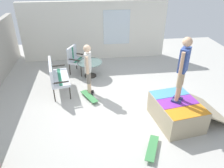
{
  "coord_description": "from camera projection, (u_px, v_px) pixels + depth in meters",
  "views": [
    {
      "loc": [
        -5.06,
        0.89,
        3.72
      ],
      "look_at": [
        0.16,
        0.23,
        0.7
      ],
      "focal_mm": 34.23,
      "sensor_mm": 36.0,
      "label": 1
    }
  ],
  "objects": [
    {
      "name": "skateboard_spare",
      "position": [
        152.0,
        148.0,
        4.79
      ],
      "size": [
        0.81,
        0.52,
        0.1
      ],
      "color": "#3F8C4C",
      "rests_on": "ground_plane"
    },
    {
      "name": "patio_table",
      "position": [
        90.0,
        66.0,
        7.79
      ],
      "size": [
        0.9,
        0.9,
        0.57
      ],
      "color": "#2D2823",
      "rests_on": "ground_plane"
    },
    {
      "name": "house_facade",
      "position": [
        95.0,
        31.0,
        8.92
      ],
      "size": [
        0.23,
        6.0,
        2.4
      ],
      "color": "white",
      "rests_on": "ground_plane"
    },
    {
      "name": "person_watching",
      "position": [
        88.0,
        67.0,
        6.45
      ],
      "size": [
        0.48,
        0.27,
        1.65
      ],
      "color": "black",
      "rests_on": "ground_plane"
    },
    {
      "name": "skate_ramp",
      "position": [
        177.0,
        111.0,
        5.58
      ],
      "size": [
        1.58,
        2.04,
        0.63
      ],
      "color": "tan",
      "rests_on": "ground_plane"
    },
    {
      "name": "skateboard_by_bench",
      "position": [
        89.0,
        96.0,
        6.62
      ],
      "size": [
        0.8,
        0.55,
        0.1
      ],
      "color": "#3F8C4C",
      "rests_on": "ground_plane"
    },
    {
      "name": "person_skater",
      "position": [
        183.0,
        66.0,
        4.98
      ],
      "size": [
        0.4,
        0.36,
        1.66
      ],
      "color": "navy",
      "rests_on": "skate_ramp"
    },
    {
      "name": "patio_bench",
      "position": [
        56.0,
        75.0,
        6.75
      ],
      "size": [
        1.32,
        0.74,
        1.02
      ],
      "color": "#2D2823",
      "rests_on": "ground_plane"
    },
    {
      "name": "patio_chair_near_house",
      "position": [
        75.0,
        57.0,
        7.98
      ],
      "size": [
        0.8,
        0.76,
        1.02
      ],
      "color": "#2D2823",
      "rests_on": "ground_plane"
    },
    {
      "name": "ground_plane",
      "position": [
        120.0,
        108.0,
        6.32
      ],
      "size": [
        12.0,
        12.0,
        0.1
      ],
      "primitive_type": "cube",
      "color": "beige"
    }
  ]
}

